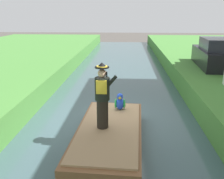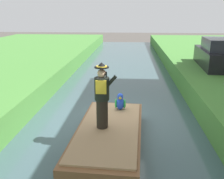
# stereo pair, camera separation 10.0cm
# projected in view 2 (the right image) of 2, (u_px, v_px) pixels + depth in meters

# --- Properties ---
(ground_plane) EXTENTS (80.00, 80.00, 0.00)m
(ground_plane) POSITION_uv_depth(u_px,v_px,m) (113.00, 123.00, 9.01)
(ground_plane) COLOR #4C4742
(canal_water) EXTENTS (5.96, 48.00, 0.10)m
(canal_water) POSITION_uv_depth(u_px,v_px,m) (113.00, 122.00, 8.99)
(canal_water) COLOR #3D565B
(canal_water) RESTS_ON ground
(boat) EXTENTS (1.99, 4.28, 0.61)m
(boat) POSITION_uv_depth(u_px,v_px,m) (109.00, 137.00, 7.21)
(boat) COLOR brown
(boat) RESTS_ON canal_water
(person_pirate) EXTENTS (0.61, 0.42, 1.85)m
(person_pirate) POSITION_uv_depth(u_px,v_px,m) (102.00, 96.00, 6.83)
(person_pirate) COLOR black
(person_pirate) RESTS_ON boat
(parrot_plush) EXTENTS (0.36, 0.35, 0.57)m
(parrot_plush) POSITION_uv_depth(u_px,v_px,m) (120.00, 102.00, 8.32)
(parrot_plush) COLOR blue
(parrot_plush) RESTS_ON boat
(parked_car_dark) EXTENTS (1.94, 4.10, 1.50)m
(parked_car_dark) POSITION_uv_depth(u_px,v_px,m) (218.00, 55.00, 13.24)
(parked_car_dark) COLOR black
(parked_car_dark) RESTS_ON grass_bank_far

